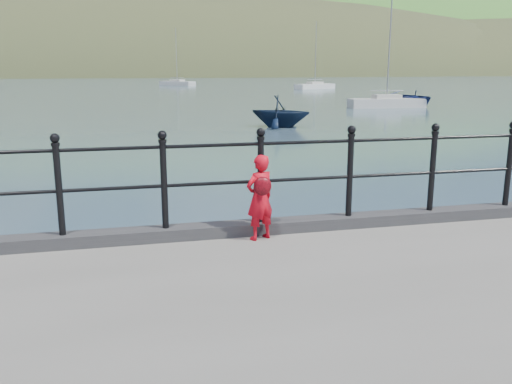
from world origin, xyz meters
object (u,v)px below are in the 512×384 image
object	(u,v)px
launch_navy	(280,111)
sailboat_near	(386,103)
launch_blue	(407,98)
sailboat_deep	(177,83)
railing	(213,172)
sailboat_far	(315,86)
child	(260,197)

from	to	relation	value
launch_navy	sailboat_near	distance (m)	16.46
launch_blue	sailboat_deep	xyz separation A→B (m)	(-13.51, 53.31, -0.28)
railing	sailboat_far	world-z (taller)	sailboat_far
launch_navy	sailboat_far	world-z (taller)	sailboat_far
railing	sailboat_deep	bearing A→B (deg)	84.89
sailboat_deep	railing	bearing A→B (deg)	-49.04
launch_blue	launch_navy	size ratio (longest dim) A/B	1.93
sailboat_deep	sailboat_far	distance (m)	26.08
railing	sailboat_near	world-z (taller)	sailboat_near
launch_navy	sailboat_far	xyz separation A→B (m)	(18.73, 47.34, -0.48)
railing	launch_blue	xyz separation A→B (m)	(21.31, 33.91, -1.20)
launch_navy	sailboat_deep	distance (m)	66.45
railing	launch_navy	size ratio (longest dim) A/B	5.80
sailboat_deep	sailboat_near	distance (m)	56.05
child	launch_blue	distance (m)	40.00
railing	launch_blue	bearing A→B (deg)	57.85
launch_blue	sailboat_deep	distance (m)	55.00
railing	child	world-z (taller)	railing
railing	sailboat_far	bearing A→B (deg)	69.44
launch_navy	sailboat_deep	size ratio (longest dim) A/B	0.33
railing	launch_blue	distance (m)	40.06
railing	sailboat_far	size ratio (longest dim) A/B	1.92
sailboat_deep	sailboat_near	xyz separation A→B (m)	(10.84, -54.99, -0.00)
sailboat_far	sailboat_near	xyz separation A→B (m)	(-6.92, -35.89, -0.00)
railing	sailboat_far	distance (m)	72.77
railing	launch_navy	xyz separation A→B (m)	(6.82, 20.78, -1.00)
launch_navy	sailboat_deep	xyz separation A→B (m)	(0.97, 66.44, -0.48)
child	sailboat_near	size ratio (longest dim) A/B	0.13
child	sailboat_far	bearing A→B (deg)	-133.41
child	sailboat_near	world-z (taller)	sailboat_near
child	sailboat_near	xyz separation A→B (m)	(18.11, 32.49, -1.19)
child	railing	bearing A→B (deg)	-49.26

